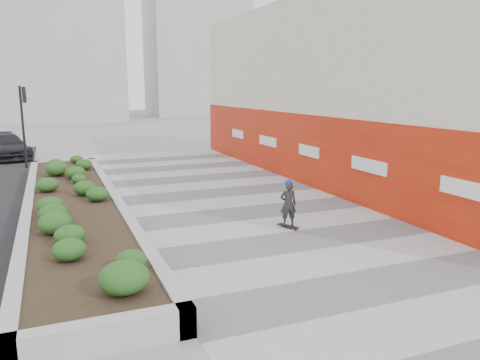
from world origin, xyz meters
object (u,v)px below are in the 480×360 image
at_px(traffic_signal_near, 24,114).
at_px(skateboarder, 288,204).
at_px(car_dark, 6,146).
at_px(planter, 73,202).

bearing_deg(traffic_signal_near, skateboarder, -62.52).
xyz_separation_m(skateboarder, car_dark, (-8.83, 18.63, -0.03)).
relative_size(planter, skateboarder, 12.16).
bearing_deg(planter, skateboarder, -34.66).
bearing_deg(skateboarder, traffic_signal_near, 94.34).
bearing_deg(car_dark, skateboarder, -80.51).
relative_size(planter, car_dark, 3.63).
bearing_deg(car_dark, traffic_signal_near, -88.63).
height_order(traffic_signal_near, car_dark, traffic_signal_near).
height_order(skateboarder, car_dark, skateboarder).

